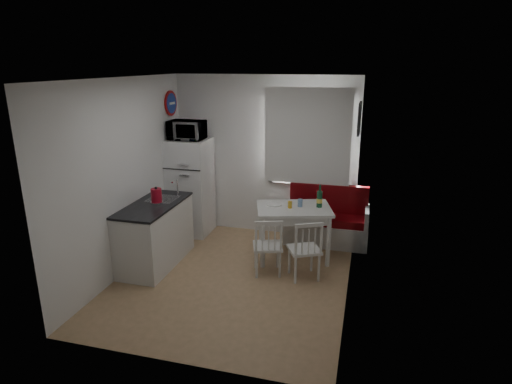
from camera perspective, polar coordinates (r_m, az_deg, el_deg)
floor at (r=5.87m, az=-3.06°, el=-11.38°), size 3.00×3.50×0.02m
ceiling at (r=5.17m, az=-3.52°, el=14.91°), size 3.00×3.50×0.02m
wall_back at (r=7.01m, az=1.18°, el=4.74°), size 3.00×0.02×2.60m
wall_front at (r=3.84m, az=-11.44°, el=-6.09°), size 3.00×0.02×2.60m
wall_left at (r=6.00m, az=-17.03°, el=1.90°), size 0.02×3.50×2.60m
wall_right at (r=5.12m, az=12.89°, el=-0.30°), size 0.02×3.50×2.60m
window at (r=6.79m, az=6.93°, el=7.02°), size 1.22×0.06×1.47m
curtain at (r=6.71m, az=6.86°, el=7.34°), size 1.35×0.02×1.50m
kitchen_counter at (r=6.24m, az=-13.26°, el=-5.41°), size 0.62×1.32×1.16m
wall_sign at (r=7.09m, az=-11.23°, el=11.53°), size 0.03×0.40×0.40m
picture_frame at (r=6.05m, az=13.59°, el=9.54°), size 0.04×0.52×0.42m
bench at (r=6.89m, az=9.38°, el=-4.32°), size 1.30×0.50×0.93m
dining_table at (r=6.19m, az=5.05°, el=-2.80°), size 1.21×1.00×0.79m
chair_left at (r=5.71m, az=1.36°, el=-6.55°), size 0.48×0.47×0.44m
chair_right at (r=5.62m, az=6.35°, el=-6.93°), size 0.52×0.52×0.45m
fridge at (r=7.18m, az=-8.71°, el=0.70°), size 0.64×0.64×1.59m
microwave at (r=6.93m, az=-9.22°, el=8.14°), size 0.55×0.37×0.31m
kettle at (r=6.05m, az=-13.14°, el=-0.47°), size 0.18×0.18×0.24m
wine_bottle at (r=6.16m, az=8.49°, el=-0.53°), size 0.08×0.08×0.33m
drinking_glass_orange at (r=6.11m, az=4.54°, el=-1.69°), size 0.06×0.06×0.10m
drinking_glass_blue at (r=6.18m, az=5.90°, el=-1.45°), size 0.07×0.07×0.11m
plate at (r=6.23m, az=2.39°, el=-1.67°), size 0.22×0.22×0.02m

